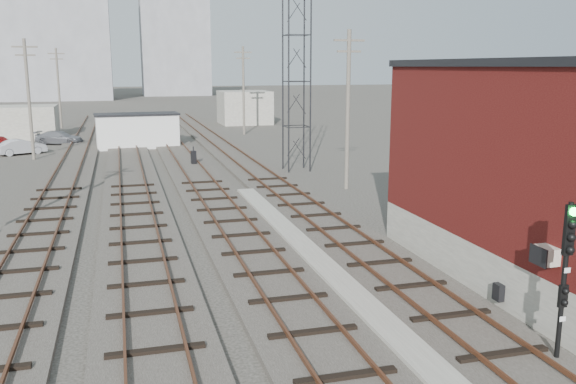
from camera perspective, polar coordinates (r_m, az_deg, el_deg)
name	(u,v)px	position (r m, az deg, el deg)	size (l,w,h in m)	color
ground	(180,134)	(65.27, -10.10, 5.35)	(320.00, 320.00, 0.00)	#282621
track_right	(242,162)	(44.97, -4.33, 2.84)	(3.20, 90.00, 0.39)	#332D28
track_mid_right	(187,164)	(44.39, -9.40, 2.60)	(3.20, 90.00, 0.39)	#332D28
track_mid_left	(130,166)	(44.16, -14.57, 2.34)	(3.20, 90.00, 0.39)	#332D28
track_left	(70,169)	(44.29, -19.75, 2.05)	(3.20, 90.00, 0.39)	#332D28
platform_curb	(328,272)	(20.89, 3.73, -7.51)	(0.90, 28.00, 0.26)	gray
brick_building	(552,171)	(21.69, 23.44, 1.81)	(6.54, 12.20, 7.22)	gray
lattice_tower	(297,58)	(41.26, 0.81, 12.39)	(1.60, 1.60, 15.00)	black
utility_pole_left_b	(29,96)	(50.08, -23.10, 8.25)	(1.80, 0.24, 9.00)	#595147
utility_pole_left_c	(59,86)	(74.92, -20.68, 9.26)	(1.80, 0.24, 9.00)	#595147
utility_pole_right_a	(348,106)	(35.01, 5.63, 8.04)	(1.80, 0.24, 9.00)	#595147
utility_pole_right_b	(243,88)	(63.89, -4.19, 9.68)	(1.80, 0.24, 9.00)	#595147
apartment_left	(55,27)	(140.35, -20.99, 14.20)	(22.00, 14.00, 30.00)	gray
apartment_right	(175,41)	(155.37, -10.57, 13.70)	(16.00, 12.00, 26.00)	gray
shed_left	(14,123)	(65.60, -24.27, 5.94)	(8.00, 5.00, 3.20)	gray
shed_right	(245,107)	(76.28, -4.09, 7.90)	(6.00, 6.00, 4.00)	gray
signal_mast	(566,272)	(15.55, 24.54, -6.83)	(0.40, 0.41, 3.98)	gray
switch_stand	(194,158)	(43.70, -8.82, 3.18)	(0.39, 0.39, 1.34)	black
site_trailer	(137,130)	(54.96, -13.91, 5.62)	(7.29, 3.52, 3.00)	silver
car_silver	(21,147)	(53.71, -23.68, 3.89)	(1.31, 3.77, 1.24)	#ACADB4
car_grey	(59,138)	(59.55, -20.62, 4.79)	(1.71, 4.21, 1.22)	slate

